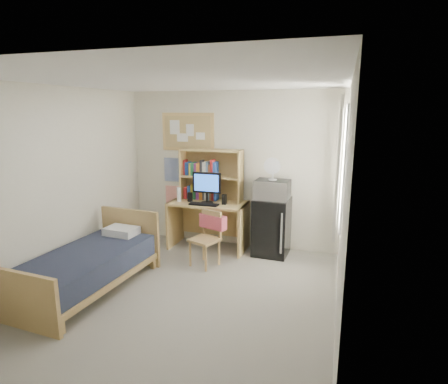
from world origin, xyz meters
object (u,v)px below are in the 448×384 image
(desk, at_px, (208,225))
(desk_fan, at_px, (273,170))
(desk_chair, at_px, (204,239))
(speaker_left, at_px, (190,197))
(mini_fridge, at_px, (272,227))
(monitor, at_px, (207,188))
(bulletin_board, at_px, (188,132))
(speaker_right, at_px, (224,199))
(bed, at_px, (87,271))
(microwave, at_px, (272,190))

(desk, bearing_deg, desk_fan, 2.14)
(desk_chair, bearing_deg, speaker_left, 147.31)
(mini_fridge, bearing_deg, desk, -174.83)
(desk, xyz_separation_m, speaker_left, (-0.30, -0.06, 0.48))
(desk_chair, height_order, monitor, monitor)
(bulletin_board, bearing_deg, monitor, -38.93)
(mini_fridge, xyz_separation_m, monitor, (-1.06, -0.11, 0.59))
(monitor, bearing_deg, speaker_right, -0.00)
(bulletin_board, relative_size, speaker_left, 6.01)
(speaker_right, bearing_deg, bed, -123.96)
(speaker_left, relative_size, desk_fan, 0.49)
(bed, xyz_separation_m, microwave, (2.03, 1.94, 0.81))
(desk_chair, bearing_deg, bulletin_board, 143.16)
(desk_chair, bearing_deg, mini_fridge, 61.95)
(desk, height_order, bed, desk)
(bulletin_board, distance_m, microwave, 1.78)
(mini_fridge, bearing_deg, desk_fan, -90.00)
(monitor, height_order, desk_fan, desk_fan)
(desk, bearing_deg, bulletin_board, 146.43)
(bed, bearing_deg, microwave, 47.60)
(speaker_right, relative_size, microwave, 0.32)
(bulletin_board, xyz_separation_m, speaker_left, (0.17, -0.38, -1.05))
(desk, height_order, speaker_left, speaker_left)
(monitor, xyz_separation_m, desk_fan, (1.06, 0.09, 0.33))
(bulletin_board, height_order, desk, bulletin_board)
(bulletin_board, bearing_deg, bed, -102.64)
(monitor, relative_size, speaker_right, 3.08)
(monitor, relative_size, microwave, 0.97)
(mini_fridge, bearing_deg, monitor, -171.60)
(monitor, bearing_deg, bulletin_board, 141.72)
(mini_fridge, bearing_deg, bulletin_board, 172.44)
(bulletin_board, xyz_separation_m, monitor, (0.47, -0.38, -0.87))
(monitor, distance_m, speaker_right, 0.35)
(bulletin_board, distance_m, desk, 1.63)
(desk, bearing_deg, speaker_right, -11.31)
(microwave, bearing_deg, desk, -175.91)
(bed, bearing_deg, desk_chair, 49.49)
(bulletin_board, xyz_separation_m, desk, (0.47, -0.32, -1.52))
(bulletin_board, bearing_deg, speaker_right, -26.50)
(monitor, bearing_deg, microwave, 5.38)
(bed, distance_m, desk_fan, 3.02)
(desk_fan, bearing_deg, speaker_right, -170.56)
(desk, distance_m, microwave, 1.25)
(desk_chair, relative_size, speaker_left, 5.27)
(monitor, distance_m, desk_fan, 1.11)
(desk, bearing_deg, speaker_left, -168.69)
(desk_chair, relative_size, mini_fridge, 0.90)
(speaker_left, bearing_deg, desk_fan, 4.19)
(desk, bearing_deg, desk_chair, -74.07)
(mini_fridge, relative_size, bed, 0.49)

